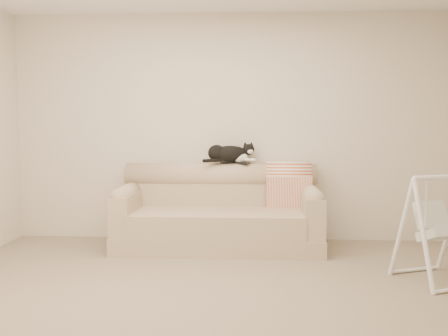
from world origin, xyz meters
The scene contains 8 objects.
ground_plane centered at (0.00, 0.00, 0.00)m, with size 5.00×5.00×0.00m, color #7B6A57.
room_shell centered at (0.00, 0.00, 1.53)m, with size 5.04×4.04×2.60m.
sofa centered at (-0.10, 1.62, 0.35)m, with size 2.20×0.93×0.90m.
remote_a centered at (0.00, 1.87, 0.91)m, with size 0.18×0.12×0.03m.
remote_b centered at (0.16, 1.82, 0.91)m, with size 0.17×0.14×0.02m.
tuxedo_cat centered at (0.01, 1.85, 1.01)m, with size 0.60×0.36×0.24m.
throw_blanket centered at (0.67, 1.84, 0.72)m, with size 0.50×0.38×0.58m.
baby_swing centered at (1.84, 0.50, 0.46)m, with size 0.73×0.75×0.92m.
Camera 1 is at (0.26, -3.77, 1.34)m, focal length 40.00 mm.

